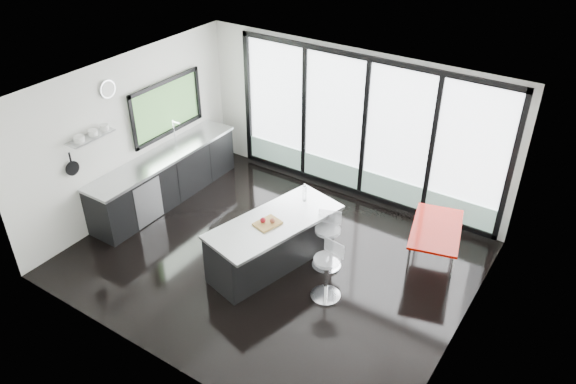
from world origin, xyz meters
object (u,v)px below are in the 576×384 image
Objects in this scene: island at (272,241)px; red_table at (434,246)px; bar_stool_near at (326,278)px; bar_stool_far at (327,247)px.

island reaches higher than red_table.
island is 3.22× the size of bar_stool_near.
bar_stool_near is 1.90m from red_table.
bar_stool_near is (1.09, -0.19, -0.09)m from island.
red_table is (1.01, 1.61, -0.02)m from bar_stool_near.
island is 1.11m from bar_stool_near.
bar_stool_near is at bearing -122.24° from red_table.
bar_stool_far is at bearing -143.78° from red_table.
island reaches higher than bar_stool_near.
bar_stool_far reaches higher than red_table.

